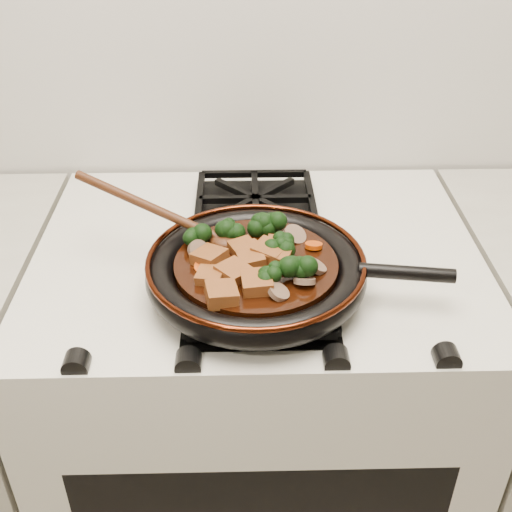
{
  "coord_description": "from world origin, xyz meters",
  "views": [
    {
      "loc": [
        -0.02,
        0.77,
        1.51
      ],
      "look_at": [
        -0.01,
        1.57,
        0.97
      ],
      "focal_mm": 45.0,
      "sensor_mm": 36.0,
      "label": 1
    }
  ],
  "objects": [
    {
      "name": "tofu_cube_3",
      "position": [
        -0.01,
        1.58,
        0.97
      ],
      "size": [
        0.05,
        0.05,
        0.02
      ],
      "primitive_type": "cube",
      "rotation": [
        0.03,
        -0.06,
        0.63
      ],
      "color": "brown",
      "rests_on": "braising_sauce"
    },
    {
      "name": "mushroom_slice_3",
      "position": [
        -0.09,
        1.59,
        0.97
      ],
      "size": [
        0.05,
        0.05,
        0.03
      ],
      "primitive_type": "cylinder",
      "rotation": [
        0.79,
        0.0,
        0.82
      ],
      "color": "brown",
      "rests_on": "braising_sauce"
    },
    {
      "name": "tofu_cube_10",
      "position": [
        -0.01,
        1.5,
        0.97
      ],
      "size": [
        0.05,
        0.05,
        0.03
      ],
      "primitive_type": "cube",
      "rotation": [
        0.03,
        -0.03,
        0.1
      ],
      "color": "brown",
      "rests_on": "braising_sauce"
    },
    {
      "name": "tofu_cube_4",
      "position": [
        -0.07,
        1.52,
        0.97
      ],
      "size": [
        0.05,
        0.04,
        0.02
      ],
      "primitive_type": "cube",
      "rotation": [
        -0.08,
        -0.05,
        1.34
      ],
      "color": "brown",
      "rests_on": "braising_sauce"
    },
    {
      "name": "broccoli_floret_4",
      "position": [
        0.05,
        1.52,
        0.97
      ],
      "size": [
        0.09,
        0.09,
        0.07
      ],
      "primitive_type": null,
      "rotation": [
        0.06,
        -0.16,
        0.88
      ],
      "color": "black",
      "rests_on": "braising_sauce"
    },
    {
      "name": "carrot_coin_0",
      "position": [
        -0.08,
        1.55,
        0.96
      ],
      "size": [
        0.03,
        0.03,
        0.02
      ],
      "primitive_type": "cylinder",
      "rotation": [
        0.25,
        -0.08,
        0.0
      ],
      "color": "#AF3604",
      "rests_on": "braising_sauce"
    },
    {
      "name": "tofu_cube_0",
      "position": [
        -0.01,
        1.56,
        0.97
      ],
      "size": [
        0.05,
        0.05,
        0.03
      ],
      "primitive_type": "cube",
      "rotation": [
        -0.11,
        -0.04,
        1.77
      ],
      "color": "brown",
      "rests_on": "braising_sauce"
    },
    {
      "name": "broccoli_floret_5",
      "position": [
        -0.09,
        1.61,
        0.97
      ],
      "size": [
        0.08,
        0.08,
        0.07
      ],
      "primitive_type": null,
      "rotation": [
        -0.15,
        -0.15,
        1.28
      ],
      "color": "black",
      "rests_on": "braising_sauce"
    },
    {
      "name": "burner_grate_front",
      "position": [
        0.0,
        1.55,
        0.91
      ],
      "size": [
        0.23,
        0.23,
        0.03
      ],
      "primitive_type": null,
      "color": "black",
      "rests_on": "stove"
    },
    {
      "name": "tofu_cube_9",
      "position": [
        0.01,
        1.58,
        0.97
      ],
      "size": [
        0.06,
        0.06,
        0.03
      ],
      "primitive_type": "cube",
      "rotation": [
        0.02,
        -0.1,
        2.62
      ],
      "color": "brown",
      "rests_on": "braising_sauce"
    },
    {
      "name": "broccoli_floret_1",
      "position": [
        0.02,
        1.66,
        0.97
      ],
      "size": [
        0.08,
        0.08,
        0.06
      ],
      "primitive_type": null,
      "rotation": [
        -0.16,
        -0.04,
        1.88
      ],
      "color": "black",
      "rests_on": "braising_sauce"
    },
    {
      "name": "carrot_coin_2",
      "position": [
        0.01,
        1.6,
        0.96
      ],
      "size": [
        0.03,
        0.03,
        0.02
      ],
      "primitive_type": "cylinder",
      "rotation": [
        -0.13,
        -0.34,
        0.0
      ],
      "color": "#AF3604",
      "rests_on": "braising_sauce"
    },
    {
      "name": "stove",
      "position": [
        0.0,
        1.69,
        0.45
      ],
      "size": [
        0.76,
        0.6,
        0.9
      ],
      "primitive_type": "cube",
      "color": "silver",
      "rests_on": "ground"
    },
    {
      "name": "mushroom_slice_2",
      "position": [
        0.08,
        1.55,
        0.97
      ],
      "size": [
        0.04,
        0.04,
        0.02
      ],
      "primitive_type": "cylinder",
      "rotation": [
        0.52,
        0.0,
        1.74
      ],
      "color": "brown",
      "rests_on": "braising_sauce"
    },
    {
      "name": "tofu_cube_8",
      "position": [
        -0.05,
        1.48,
        0.97
      ],
      "size": [
        0.05,
        0.05,
        0.03
      ],
      "primitive_type": "cube",
      "rotation": [
        0.0,
        0.07,
        0.19
      ],
      "color": "brown",
      "rests_on": "braising_sauce"
    },
    {
      "name": "tofu_cube_5",
      "position": [
        -0.03,
        1.59,
        0.97
      ],
      "size": [
        0.05,
        0.05,
        0.02
      ],
      "primitive_type": "cube",
      "rotation": [
        -0.01,
        -0.06,
        0.42
      ],
      "color": "brown",
      "rests_on": "braising_sauce"
    },
    {
      "name": "broccoli_floret_2",
      "position": [
        0.0,
        1.65,
        0.97
      ],
      "size": [
        0.09,
        0.09,
        0.07
      ],
      "primitive_type": null,
      "rotation": [
        0.14,
        0.23,
        1.06
      ],
      "color": "black",
      "rests_on": "braising_sauce"
    },
    {
      "name": "tofu_cube_6",
      "position": [
        0.03,
        1.57,
        0.97
      ],
      "size": [
        0.05,
        0.05,
        0.03
      ],
      "primitive_type": "cube",
      "rotation": [
        -0.07,
        -0.08,
        2.78
      ],
      "color": "brown",
      "rests_on": "braising_sauce"
    },
    {
      "name": "carrot_coin_3",
      "position": [
        0.06,
        1.55,
        0.96
      ],
      "size": [
        0.03,
        0.03,
        0.01
      ],
      "primitive_type": "cylinder",
      "rotation": [
        0.02,
        -0.14,
        0.0
      ],
      "color": "#AF3604",
      "rests_on": "braising_sauce"
    },
    {
      "name": "carrot_coin_1",
      "position": [
        0.09,
        1.6,
        0.96
      ],
      "size": [
        0.03,
        0.03,
        0.01
      ],
      "primitive_type": "cylinder",
      "rotation": [
        -0.22,
        0.03,
        0.0
      ],
      "color": "#AF3604",
      "rests_on": "braising_sauce"
    },
    {
      "name": "broccoli_floret_6",
      "position": [
        0.01,
        1.51,
        0.97
      ],
      "size": [
        0.09,
        0.09,
        0.06
      ],
      "primitive_type": null,
      "rotation": [
        0.02,
        0.21,
        2.35
      ],
      "color": "black",
      "rests_on": "braising_sauce"
    },
    {
      "name": "mushroom_slice_0",
      "position": [
        0.02,
        1.48,
        0.97
      ],
      "size": [
        0.04,
        0.04,
        0.02
      ],
      "primitive_type": "cylinder",
      "rotation": [
        0.48,
        0.0,
        1.33
      ],
      "color": "brown",
      "rests_on": "braising_sauce"
    },
    {
      "name": "broccoli_floret_3",
      "position": [
        -0.05,
        1.64,
        0.97
      ],
      "size": [
        0.08,
        0.09,
        0.08
      ],
      "primitive_type": null,
      "rotation": [
        -0.2,
        -0.2,
        2.41
      ],
      "color": "black",
      "rests_on": "braising_sauce"
    },
    {
      "name": "mushroom_slice_4",
      "position": [
        0.06,
        1.51,
        0.97
      ],
      "size": [
        0.03,
        0.03,
        0.02
      ],
      "primitive_type": "cylinder",
      "rotation": [
        0.46,
        0.0,
        3.05
      ],
      "color": "brown",
      "rests_on": "braising_sauce"
    },
    {
      "name": "braising_sauce",
      "position": [
        -0.01,
        1.57,
        0.95
      ],
      "size": [
        0.25,
        0.25,
        0.02
      ],
      "primitive_type": "cylinder",
      "color": "black",
      "rests_on": "skillet"
    },
    {
      "name": "tofu_cube_7",
      "position": [
        -0.04,
        1.53,
        0.97
      ],
      "size": [
        0.06,
        0.06,
        0.03
      ],
      "primitive_type": "cube",
      "rotation": [
        0.06,
        -0.1,
        2.36
      ],
      "color": "brown",
      "rests_on": "braising_sauce"
    },
    {
      "name": "broccoli_floret_0",
      "position": [
        0.03,
        1.59,
        0.97
      ],
      "size": [
        0.08,
        0.08,
        0.06
      ],
      "primitive_type": null,
      "rotation": [
        -0.11,
        -0.05,
        2.03
      ],
      "color": "black",
      "rests_on": "braising_sauce"
    },
    {
      "name": "skillet",
      "position": [
        -0.0,
        1.57,
        0.94
      ],
      "size": [
        0.46,
        0.34,
        0.05
      ],
      "rotation": [
        0.0,
        0.0,
        -0.14
      ],
      "color": "black",
      "rests_on": "burner_grate_front"
    },
    {
      "name": "wooden_spoon",
      "position": [
        -0.12,
        1.65,
        0.99
      ],
      "size": [
        0.16,
        0.08,
        0.26
      ],
      "rotation": [
        0.0,
        0.0,
        2.78
      ],
      "color": "#3F1E0D",
      "rests_on": "braising_sauce"
    },
    {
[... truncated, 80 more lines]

